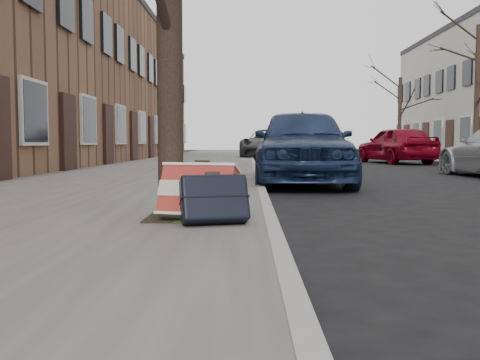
{
  "coord_description": "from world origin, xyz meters",
  "views": [
    {
      "loc": [
        -1.47,
        -3.9,
        0.83
      ],
      "look_at": [
        -1.54,
        0.8,
        0.51
      ],
      "focal_mm": 40.0,
      "sensor_mm": 36.0,
      "label": 1
    }
  ],
  "objects_px": {
    "car_near_front": "(301,146)",
    "car_near_mid": "(297,147)",
    "suitcase_navy": "(214,199)",
    "suitcase_red": "(198,193)"
  },
  "relations": [
    {
      "from": "suitcase_navy",
      "to": "car_near_front",
      "type": "relative_size",
      "value": 0.13
    },
    {
      "from": "suitcase_red",
      "to": "suitcase_navy",
      "type": "relative_size",
      "value": 1.17
    },
    {
      "from": "car_near_front",
      "to": "car_near_mid",
      "type": "bearing_deg",
      "value": 87.71
    },
    {
      "from": "suitcase_red",
      "to": "car_near_front",
      "type": "relative_size",
      "value": 0.15
    },
    {
      "from": "car_near_front",
      "to": "car_near_mid",
      "type": "relative_size",
      "value": 1.08
    },
    {
      "from": "suitcase_navy",
      "to": "car_near_mid",
      "type": "bearing_deg",
      "value": 66.74
    },
    {
      "from": "suitcase_navy",
      "to": "car_near_mid",
      "type": "distance_m",
      "value": 12.6
    },
    {
      "from": "suitcase_navy",
      "to": "car_near_mid",
      "type": "relative_size",
      "value": 0.14
    },
    {
      "from": "suitcase_red",
      "to": "car_near_front",
      "type": "distance_m",
      "value": 6.11
    },
    {
      "from": "car_near_mid",
      "to": "suitcase_red",
      "type": "bearing_deg",
      "value": -98.52
    }
  ]
}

